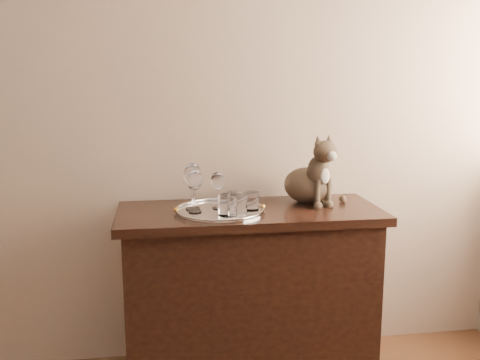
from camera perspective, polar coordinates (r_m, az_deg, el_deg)
The scene contains 10 objects.
wall_back at distance 2.66m, azimuth -13.13°, elevation 8.62°, with size 4.00×0.10×2.70m, color tan.
sideboard at distance 2.58m, azimuth 1.00°, elevation -12.32°, with size 1.20×0.50×0.85m, color black, non-canonical shape.
tray at distance 2.40m, azimuth -2.12°, elevation -3.34°, with size 0.40×0.40×0.01m, color silver.
wine_glass_a at distance 2.40m, azimuth -5.09°, elevation -0.69°, with size 0.08×0.08×0.21m, color silver, non-canonical shape.
wine_glass_c at distance 2.35m, azimuth -4.86°, elevation -1.19°, with size 0.07×0.07×0.19m, color silver, non-canonical shape.
wine_glass_d at distance 2.41m, azimuth -2.37°, elevation -1.11°, with size 0.06×0.06×0.17m, color silver, non-canonical shape.
tumbler_a at distance 2.32m, azimuth -0.28°, elevation -2.47°, with size 0.09×0.09×0.10m, color silver.
tumbler_b at distance 2.30m, azimuth -1.33°, elevation -2.69°, with size 0.08×0.08×0.09m, color silver.
tumbler_c at distance 2.39m, azimuth 1.13°, elevation -2.25°, with size 0.07×0.07×0.08m, color white.
cat at distance 2.57m, azimuth 7.31°, elevation 1.30°, with size 0.34×0.31×0.34m, color #4C3D2D, non-canonical shape.
Camera 1 is at (0.20, -0.40, 1.45)m, focal length 40.00 mm.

